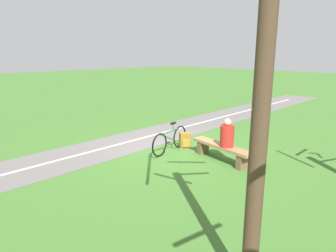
% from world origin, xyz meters
% --- Properties ---
extents(ground_plane, '(80.00, 80.00, 0.00)m').
position_xyz_m(ground_plane, '(0.00, 0.00, 0.00)').
color(ground_plane, '#3D6B28').
extents(paved_path, '(3.57, 36.05, 0.02)m').
position_xyz_m(paved_path, '(1.31, 4.00, 0.01)').
color(paved_path, '#66605E').
rests_on(paved_path, ground_plane).
extents(path_centre_line, '(1.52, 31.97, 0.00)m').
position_xyz_m(path_centre_line, '(1.31, 4.00, 0.02)').
color(path_centre_line, silver).
rests_on(path_centre_line, paved_path).
extents(bench, '(1.98, 0.61, 0.44)m').
position_xyz_m(bench, '(-1.65, -0.26, 0.32)').
color(bench, '#937047').
rests_on(bench, ground_plane).
extents(person_seated, '(0.40, 0.40, 0.75)m').
position_xyz_m(person_seated, '(-1.82, -0.24, 0.76)').
color(person_seated, '#B2231E').
rests_on(person_seated, bench).
extents(bicycle, '(0.39, 1.69, 0.86)m').
position_xyz_m(bicycle, '(-0.16, 0.23, 0.36)').
color(bicycle, black).
rests_on(bicycle, ground_plane).
extents(backpack, '(0.34, 0.39, 0.47)m').
position_xyz_m(backpack, '(-0.19, -0.37, 0.23)').
color(backpack, olive).
rests_on(backpack, ground_plane).
extents(tree_far_left, '(1.57, 1.73, 5.11)m').
position_xyz_m(tree_far_left, '(-4.72, 3.30, 2.41)').
color(tree_far_left, '#473323').
rests_on(tree_far_left, ground_plane).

